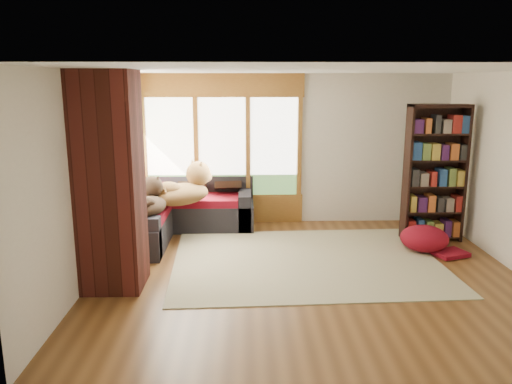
# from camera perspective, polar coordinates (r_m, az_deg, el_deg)

# --- Properties ---
(floor) EXTENTS (5.50, 5.50, 0.00)m
(floor) POSITION_cam_1_polar(r_m,az_deg,el_deg) (6.68, 5.80, -9.20)
(floor) COLOR #553517
(floor) RESTS_ON ground
(ceiling) EXTENTS (5.50, 5.50, 0.00)m
(ceiling) POSITION_cam_1_polar(r_m,az_deg,el_deg) (6.21, 6.34, 13.70)
(ceiling) COLOR white
(wall_back) EXTENTS (5.50, 0.04, 2.60)m
(wall_back) POSITION_cam_1_polar(r_m,az_deg,el_deg) (8.77, 4.01, 4.87)
(wall_back) COLOR silver
(wall_back) RESTS_ON ground
(wall_front) EXTENTS (5.50, 0.04, 2.60)m
(wall_front) POSITION_cam_1_polar(r_m,az_deg,el_deg) (3.92, 10.66, -4.99)
(wall_front) COLOR silver
(wall_front) RESTS_ON ground
(wall_left) EXTENTS (0.04, 5.00, 2.60)m
(wall_left) POSITION_cam_1_polar(r_m,az_deg,el_deg) (6.56, -18.52, 1.64)
(wall_left) COLOR silver
(wall_left) RESTS_ON ground
(windows_back) EXTENTS (2.82, 0.10, 1.90)m
(windows_back) POSITION_cam_1_polar(r_m,az_deg,el_deg) (8.71, -3.89, 5.15)
(windows_back) COLOR #8E5E24
(windows_back) RESTS_ON wall_back
(windows_left) EXTENTS (0.10, 2.62, 1.90)m
(windows_left) POSITION_cam_1_polar(r_m,az_deg,el_deg) (7.68, -15.74, 3.72)
(windows_left) COLOR #8E5E24
(windows_left) RESTS_ON wall_left
(roller_blind) EXTENTS (0.03, 0.72, 0.90)m
(roller_blind) POSITION_cam_1_polar(r_m,az_deg,el_deg) (8.43, -14.32, 7.28)
(roller_blind) COLOR #6F864F
(roller_blind) RESTS_ON wall_left
(brick_chimney) EXTENTS (0.70, 0.70, 2.60)m
(brick_chimney) POSITION_cam_1_polar(r_m,az_deg,el_deg) (6.13, -16.34, 1.06)
(brick_chimney) COLOR #471914
(brick_chimney) RESTS_ON ground
(sectional_sofa) EXTENTS (2.20, 2.20, 0.80)m
(sectional_sofa) POSITION_cam_1_polar(r_m,az_deg,el_deg) (8.23, -9.28, -2.87)
(sectional_sofa) COLOR black
(sectional_sofa) RESTS_ON ground
(area_rug) EXTENTS (3.80, 2.98, 0.01)m
(area_rug) POSITION_cam_1_polar(r_m,az_deg,el_deg) (7.09, 5.74, -7.81)
(area_rug) COLOR beige
(area_rug) RESTS_ON ground
(bookshelf) EXTENTS (0.91, 0.30, 2.13)m
(bookshelf) POSITION_cam_1_polar(r_m,az_deg,el_deg) (8.21, 19.77, 1.98)
(bookshelf) COLOR black
(bookshelf) RESTS_ON ground
(pouf) EXTENTS (0.88, 0.88, 0.38)m
(pouf) POSITION_cam_1_polar(r_m,az_deg,el_deg) (7.83, 18.68, -4.95)
(pouf) COLOR maroon
(pouf) RESTS_ON area_rug
(dog_tan) EXTENTS (1.16, 1.13, 0.57)m
(dog_tan) POSITION_cam_1_polar(r_m,az_deg,el_deg) (7.96, -8.15, 0.51)
(dog_tan) COLOR brown
(dog_tan) RESTS_ON sectional_sofa
(dog_brindle) EXTENTS (0.58, 0.88, 0.46)m
(dog_brindle) POSITION_cam_1_polar(r_m,az_deg,el_deg) (7.45, -12.15, -0.95)
(dog_brindle) COLOR black
(dog_brindle) RESTS_ON sectional_sofa
(throw_pillows) EXTENTS (1.98, 1.68, 0.45)m
(throw_pillows) POSITION_cam_1_polar(r_m,az_deg,el_deg) (8.25, -9.00, 0.54)
(throw_pillows) COLOR black
(throw_pillows) RESTS_ON sectional_sofa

